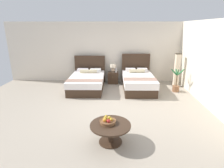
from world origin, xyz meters
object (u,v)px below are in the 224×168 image
Objects in this scene: bed_near_window at (87,81)px; potted_palm at (176,85)px; loose_apple at (106,116)px; bed_near_corner at (138,81)px; nightstand at (113,78)px; fruit_bowl at (108,121)px; coffee_table at (110,129)px; table_lamp at (113,67)px; vase at (116,70)px; floor_lamp_corner at (177,70)px.

bed_near_window is 3.64m from potted_palm.
potted_palm is at bearing 50.41° from loose_apple.
bed_near_corner is 4.17× the size of nightstand.
coffee_table is at bearing -41.47° from fruit_bowl.
table_lamp reaches higher than loose_apple.
bed_near_window is at bearing -147.84° from vase.
nightstand is at bearing 89.00° from loose_apple.
loose_apple is (-0.05, 0.25, -0.02)m from fruit_bowl.
vase is 0.56× the size of fruit_bowl.
vase is 2.64m from floor_lamp_corner.
bed_near_window reaches higher than potted_palm.
table_lamp is 1.82× the size of vase.
floor_lamp_corner reaches higher than coffee_table.
potted_palm is (2.52, 3.50, -0.04)m from coffee_table.
potted_palm is (1.50, -0.27, -0.04)m from bed_near_corner.
bed_near_corner is 1.53m from potted_palm.
vase is at bearing 140.55° from bed_near_corner.
bed_near_corner is at bearing 169.81° from potted_palm.
loose_apple is at bearing -129.59° from potted_palm.
bed_near_corner is at bearing -36.87° from nightstand.
loose_apple is (-0.07, -4.28, -0.26)m from table_lamp.
vase is at bearing 157.02° from potted_palm.
bed_near_corner is at bearing 71.81° from loose_apple.
bed_near_window is 4.17× the size of nightstand.
potted_palm reaches higher than nightstand.
bed_near_window reaches higher than nightstand.
bed_near_corner is 1.79m from floor_lamp_corner.
bed_near_window is 3.60m from loose_apple.
nightstand is 1.42× the size of table_lamp.
bed_near_window is at bearing 105.95° from loose_apple.
vase is (0.14, -0.04, 0.37)m from nightstand.
floor_lamp_corner is 0.84m from potted_palm.
bed_near_window is 2.19× the size of potted_palm.
bed_near_window reaches higher than fruit_bowl.
coffee_table is (1.10, -3.77, 0.01)m from bed_near_window.
table_lamp is 5.46× the size of loose_apple.
floor_lamp_corner is at bearing 56.08° from fruit_bowl.
loose_apple is at bearing 110.39° from coffee_table.
floor_lamp_corner reaches higher than loose_apple.
coffee_table is (-1.02, -3.77, -0.00)m from bed_near_corner.
table_lamp is 4.28m from loose_apple.
vase is at bearing 32.16° from bed_near_window.
coffee_table is (0.04, -4.58, -0.41)m from table_lamp.
nightstand is 0.39m from vase.
fruit_bowl is 5.36× the size of loose_apple.
table_lamp is at bearing 157.03° from potted_palm.
coffee_table is 0.36m from loose_apple.
nightstand reaches higher than coffee_table.
table_lamp reaches higher than coffee_table.
floor_lamp_corner reaches higher than fruit_bowl.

